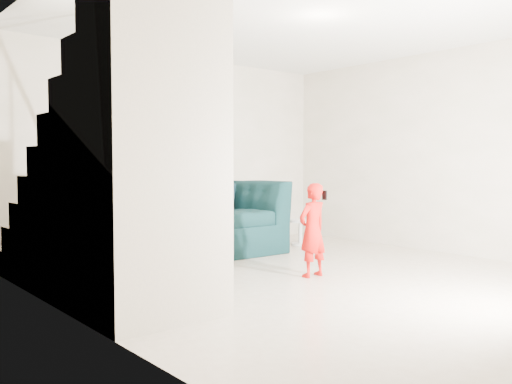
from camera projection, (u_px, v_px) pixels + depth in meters
floor at (319, 279)px, 5.61m from camera, size 5.50×5.50×0.00m
ceiling at (321, 15)px, 5.46m from camera, size 5.50×5.50×0.00m
back_wall at (178, 153)px, 7.64m from camera, size 5.00×0.00×5.00m
left_wall at (82, 142)px, 3.93m from camera, size 0.00×5.50×5.50m
right_wall at (451, 152)px, 7.14m from camera, size 0.00×5.50×5.50m
armchair at (220, 217)px, 7.26m from camera, size 1.50×1.32×0.96m
toddler at (312, 230)px, 5.70m from camera, size 0.37×0.25×0.99m
side_table at (300, 228)px, 7.93m from camera, size 0.38×0.38×0.38m
staircase at (114, 192)px, 4.70m from camera, size 1.02×3.03×3.62m
cushion at (220, 197)px, 7.59m from camera, size 0.43×0.20×0.42m
throw at (186, 211)px, 6.80m from camera, size 0.05×0.48×0.54m
phone at (325, 195)px, 5.71m from camera, size 0.03×0.05×0.10m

